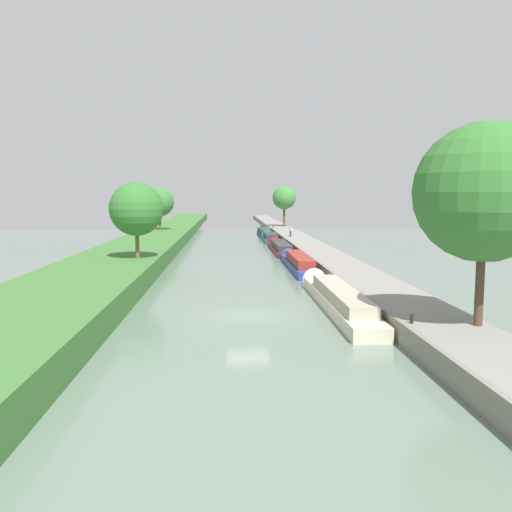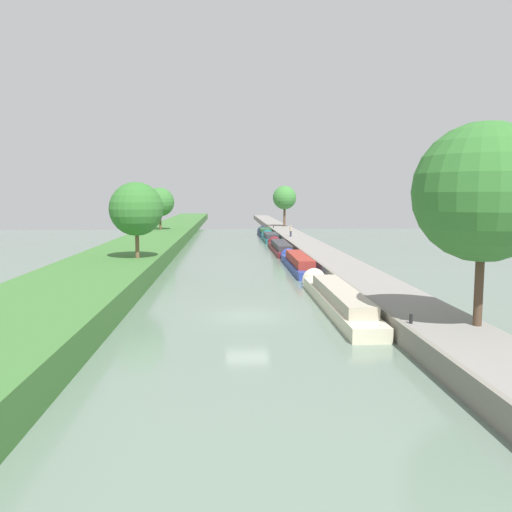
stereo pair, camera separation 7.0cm
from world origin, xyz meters
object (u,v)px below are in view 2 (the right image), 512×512
(person_walking, at_px, (291,231))
(mooring_bollard_far, at_px, (274,227))
(narrowboat_navy, at_px, (265,232))
(mooring_bollard_near, at_px, (411,319))
(narrowboat_cream, at_px, (336,298))
(narrowboat_maroon, at_px, (280,247))
(narrowboat_blue, at_px, (298,262))
(narrowboat_teal, at_px, (270,237))

(person_walking, bearing_deg, mooring_bollard_far, 91.78)
(narrowboat_navy, bearing_deg, mooring_bollard_near, -88.38)
(narrowboat_cream, bearing_deg, mooring_bollard_near, -78.95)
(narrowboat_maroon, bearing_deg, narrowboat_blue, -89.74)
(narrowboat_cream, bearing_deg, narrowboat_navy, 90.24)
(narrowboat_cream, distance_m, narrowboat_teal, 49.26)
(narrowboat_navy, bearing_deg, narrowboat_blue, -89.78)
(person_walking, bearing_deg, narrowboat_teal, 114.45)
(narrowboat_maroon, distance_m, person_walking, 9.99)
(narrowboat_blue, bearing_deg, person_walking, 84.60)
(narrowboat_teal, bearing_deg, mooring_bollard_far, 83.05)
(narrowboat_blue, bearing_deg, narrowboat_teal, 90.18)
(narrowboat_maroon, relative_size, narrowboat_navy, 1.48)
(narrowboat_blue, relative_size, person_walking, 9.15)
(narrowboat_navy, height_order, mooring_bollard_far, mooring_bollard_far)
(narrowboat_blue, distance_m, narrowboat_navy, 42.82)
(person_walking, relative_size, mooring_bollard_near, 3.69)
(narrowboat_teal, bearing_deg, narrowboat_blue, -89.82)
(narrowboat_blue, height_order, mooring_bollard_near, mooring_bollard_near)
(narrowboat_maroon, height_order, mooring_bollard_far, mooring_bollard_far)
(narrowboat_cream, distance_m, mooring_bollard_far, 64.83)
(person_walking, bearing_deg, mooring_bollard_near, -90.72)
(narrowboat_navy, bearing_deg, mooring_bollard_far, 65.65)
(narrowboat_navy, bearing_deg, narrowboat_cream, -89.76)
(narrowboat_teal, distance_m, narrowboat_navy, 11.21)
(narrowboat_blue, relative_size, narrowboat_teal, 1.33)
(narrowboat_blue, distance_m, narrowboat_teal, 31.61)
(narrowboat_teal, height_order, person_walking, person_walking)
(person_walking, height_order, mooring_bollard_far, person_walking)
(narrowboat_blue, bearing_deg, narrowboat_cream, -89.73)
(narrowboat_cream, xyz_separation_m, narrowboat_maroon, (-0.16, 34.08, -0.11))
(narrowboat_teal, bearing_deg, narrowboat_navy, 90.33)
(narrowboat_cream, height_order, narrowboat_navy, narrowboat_cream)
(narrowboat_cream, height_order, person_walking, person_walking)
(person_walking, distance_m, mooring_bollard_near, 52.42)
(mooring_bollard_near, bearing_deg, narrowboat_blue, 93.89)
(narrowboat_blue, xyz_separation_m, mooring_bollard_far, (1.80, 47.15, 0.69))
(narrowboat_cream, relative_size, narrowboat_maroon, 1.04)
(narrowboat_navy, bearing_deg, narrowboat_teal, -89.67)
(narrowboat_cream, distance_m, narrowboat_blue, 17.65)
(narrowboat_maroon, relative_size, mooring_bollard_far, 36.47)
(narrowboat_maroon, height_order, narrowboat_navy, narrowboat_navy)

